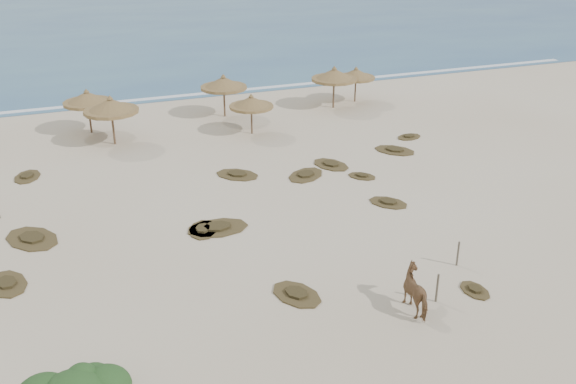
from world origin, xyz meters
TOP-DOWN VIEW (x-y plane):
  - ground at (0.00, 0.00)m, footprint 160.00×160.00m
  - ocean at (0.00, 75.00)m, footprint 200.00×100.00m
  - foam_line at (0.00, 26.00)m, footprint 70.00×0.60m
  - palapa_1 at (-5.76, 19.85)m, footprint 3.00×3.00m
  - palapa_2 at (-4.66, 17.21)m, footprint 3.68×3.68m
  - palapa_3 at (3.38, 16.24)m, footprint 3.37×3.37m
  - palapa_4 at (2.76, 20.18)m, footprint 3.72×3.72m
  - palapa_5 at (10.25, 19.50)m, footprint 3.98×3.98m
  - palapa_6 at (12.29, 20.32)m, footprint 3.15×3.15m
  - horse at (3.11, -3.49)m, footprint 0.84×1.78m
  - fence_post_near at (6.10, -1.44)m, footprint 0.10×0.10m
  - fence_post_far at (4.00, -3.29)m, footprint 0.10×0.10m
  - scrub_0 at (-10.17, 3.13)m, footprint 1.90×2.42m
  - scrub_1 at (-9.27, 6.51)m, footprint 2.94×3.26m
  - scrub_2 at (-2.41, 4.81)m, footprint 1.68×2.12m
  - scrub_3 at (3.97, 8.90)m, footprint 2.74×2.57m
  - scrub_4 at (6.34, 4.46)m, footprint 2.11×2.21m
  - scrub_5 at (10.04, 10.51)m, footprint 2.67×2.75m
  - scrub_6 at (-9.46, 13.68)m, footprint 1.67×2.16m
  - scrub_7 at (5.77, 9.77)m, footprint 2.17×2.59m
  - scrub_9 at (-0.45, -1.22)m, footprint 2.07×2.47m
  - scrub_10 at (11.98, 12.25)m, footprint 1.82×1.41m
  - scrub_12 at (5.68, -3.22)m, footprint 0.90×1.36m
  - scrub_13 at (0.68, 10.18)m, footprint 2.70×2.66m
  - scrub_14 at (-1.78, 4.77)m, footprint 2.74×1.83m
  - scrub_15 at (6.62, 7.76)m, footprint 1.69×1.72m

SIDE VIEW (x-z plane):
  - ground at x=0.00m, z-range 0.00..0.00m
  - ocean at x=0.00m, z-range 0.00..0.01m
  - foam_line at x=0.00m, z-range 0.00..0.01m
  - scrub_0 at x=-10.17m, z-range -0.03..0.13m
  - scrub_1 at x=-9.27m, z-range -0.03..0.13m
  - scrub_2 at x=-2.41m, z-range -0.03..0.13m
  - scrub_3 at x=3.97m, z-range -0.03..0.13m
  - scrub_5 at x=10.04m, z-range -0.03..0.13m
  - scrub_10 at x=11.98m, z-range -0.03..0.13m
  - scrub_13 at x=0.68m, z-range -0.03..0.13m
  - scrub_14 at x=-1.78m, z-range -0.03..0.13m
  - scrub_4 at x=6.34m, z-range -0.03..0.13m
  - scrub_6 at x=-9.46m, z-range -0.03..0.13m
  - scrub_7 at x=5.77m, z-range -0.03..0.13m
  - scrub_9 at x=-0.45m, z-range -0.03..0.13m
  - scrub_12 at x=5.68m, z-range -0.03..0.13m
  - scrub_15 at x=6.62m, z-range -0.03..0.13m
  - fence_post_near at x=6.10m, z-range 0.00..1.03m
  - fence_post_far at x=4.00m, z-range 0.00..1.11m
  - horse at x=3.11m, z-range 0.00..1.49m
  - palapa_3 at x=3.38m, z-range 0.69..3.18m
  - palapa_6 at x=12.29m, z-range 0.69..3.20m
  - palapa_1 at x=-5.76m, z-range 0.76..3.50m
  - palapa_4 at x=2.76m, z-range 0.78..3.61m
  - palapa_5 at x=10.25m, z-range 0.80..3.69m
  - palapa_2 at x=-4.66m, z-range 0.81..3.73m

